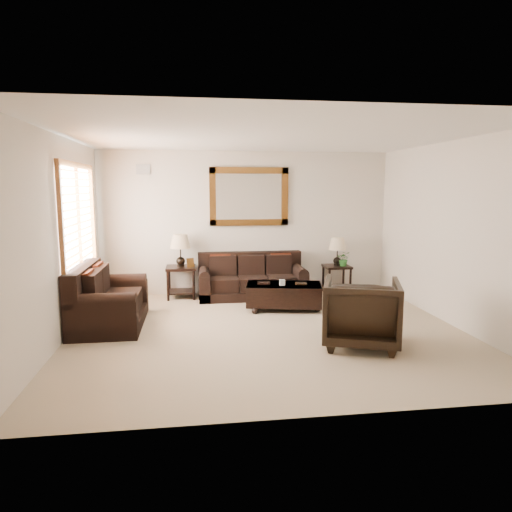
{
  "coord_description": "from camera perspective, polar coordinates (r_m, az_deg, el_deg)",
  "views": [
    {
      "loc": [
        -1.03,
        -6.18,
        2.01
      ],
      "look_at": [
        -0.08,
        0.6,
        0.99
      ],
      "focal_mm": 32.0,
      "sensor_mm": 36.0,
      "label": 1
    }
  ],
  "objects": [
    {
      "name": "room",
      "position": [
        6.3,
        1.49,
        2.47
      ],
      "size": [
        5.51,
        5.01,
        2.71
      ],
      "color": "gray",
      "rests_on": "ground"
    },
    {
      "name": "window",
      "position": [
        7.29,
        -21.25,
        4.29
      ],
      "size": [
        0.07,
        1.96,
        1.66
      ],
      "color": "white",
      "rests_on": "room"
    },
    {
      "name": "mirror",
      "position": [
        8.71,
        -0.87,
        7.43
      ],
      "size": [
        1.5,
        0.06,
        1.1
      ],
      "color": "#46260E",
      "rests_on": "room"
    },
    {
      "name": "air_vent",
      "position": [
        8.71,
        -13.92,
        10.47
      ],
      "size": [
        0.25,
        0.02,
        0.18
      ],
      "primitive_type": "cube",
      "color": "#999999",
      "rests_on": "room"
    },
    {
      "name": "sofa",
      "position": [
        8.53,
        -0.55,
        -3.14
      ],
      "size": [
        1.97,
        0.85,
        0.81
      ],
      "color": "black",
      "rests_on": "room"
    },
    {
      "name": "loveseat",
      "position": [
        7.1,
        -18.25,
        -5.64
      ],
      "size": [
        0.95,
        1.59,
        0.9
      ],
      "rotation": [
        0.0,
        0.0,
        1.57
      ],
      "color": "black",
      "rests_on": "room"
    },
    {
      "name": "end_table_left",
      "position": [
        8.46,
        -9.4,
        -0.07
      ],
      "size": [
        0.54,
        0.54,
        1.18
      ],
      "color": "black",
      "rests_on": "room"
    },
    {
      "name": "end_table_right",
      "position": [
        8.93,
        10.11,
        -0.1
      ],
      "size": [
        0.49,
        0.49,
        1.07
      ],
      "color": "black",
      "rests_on": "room"
    },
    {
      "name": "coffee_table",
      "position": [
        7.67,
        3.49,
        -4.7
      ],
      "size": [
        1.36,
        0.9,
        0.53
      ],
      "rotation": [
        0.0,
        0.0,
        -0.2
      ],
      "color": "black",
      "rests_on": "room"
    },
    {
      "name": "armchair",
      "position": [
        6.02,
        13.03,
        -6.47
      ],
      "size": [
        1.17,
        1.13,
        0.96
      ],
      "primitive_type": "imported",
      "rotation": [
        0.0,
        0.0,
        2.79
      ],
      "color": "black",
      "rests_on": "floor"
    },
    {
      "name": "potted_plant",
      "position": [
        8.89,
        10.93,
        -0.53
      ],
      "size": [
        0.34,
        0.36,
        0.22
      ],
      "primitive_type": "imported",
      "rotation": [
        0.0,
        0.0,
        -0.35
      ],
      "color": "#22591E",
      "rests_on": "end_table_right"
    }
  ]
}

